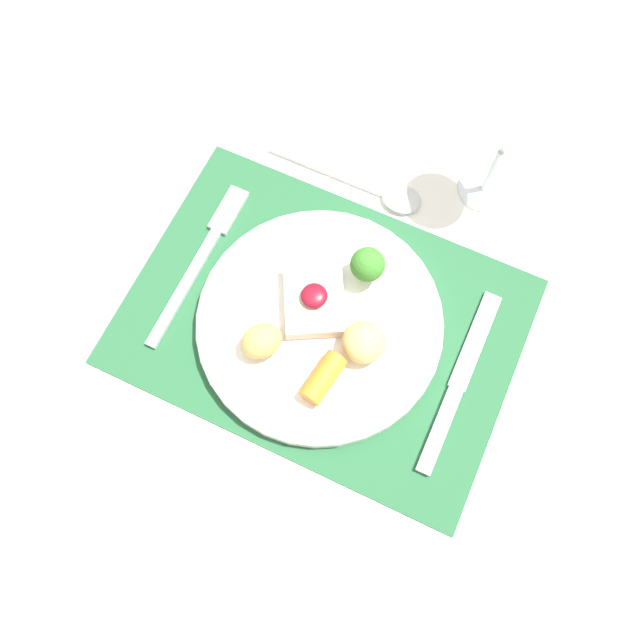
{
  "coord_description": "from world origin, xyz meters",
  "views": [
    {
      "loc": [
        0.1,
        -0.21,
        1.4
      ],
      "look_at": [
        0.0,
        -0.01,
        0.75
      ],
      "focal_mm": 35.0,
      "sensor_mm": 36.0,
      "label": 1
    }
  ],
  "objects_px": {
    "dinner_plate": "(321,322)",
    "spoon": "(380,191)",
    "fork": "(204,253)",
    "wine_glass_near": "(509,135)",
    "knife": "(455,392)"
  },
  "relations": [
    {
      "from": "dinner_plate",
      "to": "wine_glass_near",
      "type": "height_order",
      "value": "wine_glass_near"
    },
    {
      "from": "knife",
      "to": "spoon",
      "type": "relative_size",
      "value": 1.09
    },
    {
      "from": "spoon",
      "to": "wine_glass_near",
      "type": "height_order",
      "value": "wine_glass_near"
    },
    {
      "from": "dinner_plate",
      "to": "wine_glass_near",
      "type": "relative_size",
      "value": 1.78
    },
    {
      "from": "dinner_plate",
      "to": "fork",
      "type": "height_order",
      "value": "dinner_plate"
    },
    {
      "from": "fork",
      "to": "spoon",
      "type": "height_order",
      "value": "spoon"
    },
    {
      "from": "spoon",
      "to": "wine_glass_near",
      "type": "relative_size",
      "value": 1.3
    },
    {
      "from": "spoon",
      "to": "dinner_plate",
      "type": "bearing_deg",
      "value": -87.96
    },
    {
      "from": "wine_glass_near",
      "to": "spoon",
      "type": "bearing_deg",
      "value": -153.45
    },
    {
      "from": "knife",
      "to": "wine_glass_near",
      "type": "relative_size",
      "value": 1.41
    },
    {
      "from": "dinner_plate",
      "to": "spoon",
      "type": "relative_size",
      "value": 1.37
    },
    {
      "from": "dinner_plate",
      "to": "spoon",
      "type": "distance_m",
      "value": 0.19
    },
    {
      "from": "dinner_plate",
      "to": "spoon",
      "type": "xyz_separation_m",
      "value": [
        -0.01,
        0.19,
        -0.01
      ]
    },
    {
      "from": "knife",
      "to": "fork",
      "type": "bearing_deg",
      "value": 173.89
    },
    {
      "from": "dinner_plate",
      "to": "fork",
      "type": "xyz_separation_m",
      "value": [
        -0.16,
        0.02,
        -0.01
      ]
    }
  ]
}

